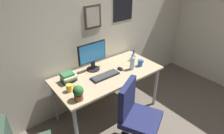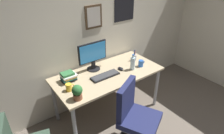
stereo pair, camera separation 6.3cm
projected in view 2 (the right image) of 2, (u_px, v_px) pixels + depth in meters
The scene contains 12 objects.
wall_back at pixel (99, 27), 2.97m from camera, with size 4.40×0.10×2.60m.
desk at pixel (108, 77), 2.87m from camera, with size 1.62×0.78×0.75m.
office_chair at pixel (134, 114), 2.39m from camera, with size 0.62×0.62×0.95m.
monitor at pixel (93, 55), 2.82m from camera, with size 0.46×0.20×0.43m.
keyboard at pixel (105, 76), 2.74m from camera, with size 0.43×0.15×0.03m.
computer_mouse at pixel (121, 69), 2.91m from camera, with size 0.06×0.11×0.04m.
water_bottle at pixel (133, 63), 2.88m from camera, with size 0.07×0.07×0.25m.
coffee_mug_near at pixel (69, 87), 2.43m from camera, with size 0.12×0.08×0.10m.
coffee_mug_far at pixel (141, 63), 2.99m from camera, with size 0.12×0.08×0.10m.
potted_plant at pixel (77, 92), 2.25m from camera, with size 0.13×0.13×0.19m.
pen_cup at pixel (134, 57), 3.16m from camera, with size 0.07×0.07×0.20m.
book_stack_left at pixel (69, 77), 2.62m from camera, with size 0.21×0.17×0.13m.
Camera 2 is at (-1.54, -0.31, 2.21)m, focal length 30.62 mm.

